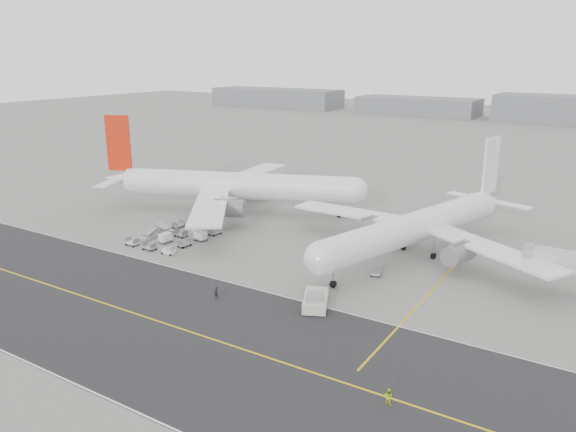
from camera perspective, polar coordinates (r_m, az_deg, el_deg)
The scene contains 9 objects.
ground at distance 92.49m, azimuth -5.99°, elevation -6.06°, with size 700.00×700.00×0.00m, color gray.
taxiway at distance 77.14m, azimuth -11.30°, elevation -11.01°, with size 220.00×59.00×0.03m.
airliner_a at distance 127.76m, azimuth -5.80°, elevation 3.11°, with size 59.26×58.15×21.44m.
airliner_b at distance 102.17m, azimuth 13.14°, elevation -0.98°, with size 52.52×53.65×18.98m.
pushback_tug at distance 80.90m, azimuth 2.82°, elevation -8.53°, with size 5.84×8.91×2.58m.
gse_cluster at distance 111.51m, azimuth -11.53°, elevation -2.38°, with size 16.79×20.62×1.92m, color #A0A0A5, non-canonical shape.
stray_dolly at distance 93.32m, azimuth 8.92°, elevation -5.96°, with size 1.46×2.38×1.46m, color silver, non-canonical shape.
ground_crew_a at distance 84.07m, azimuth -7.29°, elevation -7.75°, with size 0.69×0.45×1.88m, color black.
ground_crew_b at distance 61.50m, azimuth 10.16°, elevation -17.59°, with size 0.89×0.69×1.82m, color #C1E21A.
Camera 1 is at (53.16, -67.20, 34.81)m, focal length 35.00 mm.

